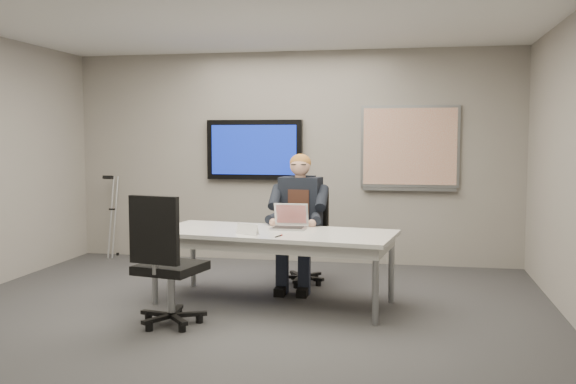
% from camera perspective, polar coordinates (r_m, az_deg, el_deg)
% --- Properties ---
extents(floor, '(6.00, 6.00, 0.02)m').
position_cam_1_polar(floor, '(5.89, -5.17, -11.57)').
color(floor, '#343436').
rests_on(floor, ground).
extents(ceiling, '(6.00, 6.00, 0.02)m').
position_cam_1_polar(ceiling, '(5.76, -5.39, 16.20)').
color(ceiling, white).
rests_on(ceiling, wall_back).
extents(wall_back, '(6.00, 0.02, 2.80)m').
position_cam_1_polar(wall_back, '(8.58, 0.33, 3.10)').
color(wall_back, gray).
rests_on(wall_back, ground).
extents(wall_front, '(6.00, 0.02, 2.80)m').
position_cam_1_polar(wall_front, '(2.91, -22.00, -0.74)').
color(wall_front, gray).
rests_on(wall_front, ground).
extents(conference_table, '(2.49, 1.30, 0.73)m').
position_cam_1_polar(conference_table, '(6.42, -1.28, -4.23)').
color(conference_table, white).
rests_on(conference_table, ground).
extents(tv_display, '(1.30, 0.09, 0.80)m').
position_cam_1_polar(tv_display, '(8.63, -3.01, 3.77)').
color(tv_display, black).
rests_on(tv_display, wall_back).
extents(whiteboard, '(1.25, 0.08, 1.10)m').
position_cam_1_polar(whiteboard, '(8.40, 10.77, 3.87)').
color(whiteboard, gray).
rests_on(whiteboard, wall_back).
extents(office_chair_far, '(0.68, 0.68, 1.09)m').
position_cam_1_polar(office_chair_far, '(7.38, 1.36, -5.47)').
color(office_chair_far, black).
rests_on(office_chair_far, ground).
extents(office_chair_near, '(0.66, 0.66, 1.17)m').
position_cam_1_polar(office_chair_near, '(5.80, -10.63, -8.16)').
color(office_chair_near, black).
rests_on(office_chair_near, ground).
extents(seated_person, '(0.48, 0.83, 1.48)m').
position_cam_1_polar(seated_person, '(7.08, 0.86, -3.80)').
color(seated_person, '#202636').
rests_on(seated_person, office_chair_far).
extents(crutch, '(0.28, 0.56, 1.21)m').
position_cam_1_polar(crutch, '(9.24, -15.30, -2.00)').
color(crutch, '#B3B6BB').
rests_on(crutch, ground).
extents(laptop, '(0.36, 0.33, 0.25)m').
position_cam_1_polar(laptop, '(6.58, 0.15, -2.71)').
color(laptop, '#B3B3B6').
rests_on(laptop, conference_table).
extents(name_tent, '(0.25, 0.17, 0.10)m').
position_cam_1_polar(name_tent, '(6.22, -3.62, -3.28)').
color(name_tent, white).
rests_on(name_tent, conference_table).
extents(pen, '(0.05, 0.15, 0.01)m').
position_cam_1_polar(pen, '(6.05, -0.83, -3.92)').
color(pen, black).
rests_on(pen, conference_table).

